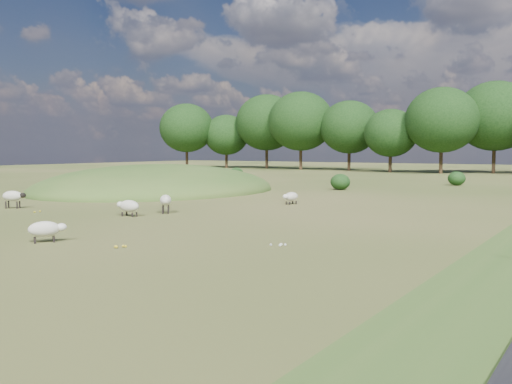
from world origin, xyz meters
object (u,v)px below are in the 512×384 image
(sheep_0, at_px, (166,200))
(sheep_4, at_px, (13,196))
(sheep_1, at_px, (129,206))
(sheep_2, at_px, (291,197))
(sheep_3, at_px, (45,229))

(sheep_0, height_order, sheep_4, sheep_4)
(sheep_0, xyz_separation_m, sheep_4, (-8.23, -2.71, 0.02))
(sheep_1, height_order, sheep_4, sheep_4)
(sheep_1, bearing_deg, sheep_4, 5.37)
(sheep_1, xyz_separation_m, sheep_2, (3.55, 9.04, -0.04))
(sheep_0, distance_m, sheep_1, 2.00)
(sheep_3, xyz_separation_m, sheep_4, (-10.69, 6.02, 0.20))
(sheep_0, height_order, sheep_2, sheep_0)
(sheep_3, distance_m, sheep_4, 12.27)
(sheep_2, bearing_deg, sheep_3, 6.92)
(sheep_3, bearing_deg, sheep_1, 58.64)
(sheep_1, distance_m, sheep_3, 7.46)
(sheep_1, bearing_deg, sheep_0, -107.11)
(sheep_3, height_order, sheep_4, sheep_4)
(sheep_0, height_order, sheep_1, sheep_0)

